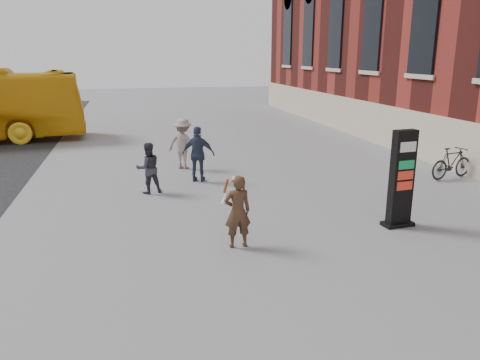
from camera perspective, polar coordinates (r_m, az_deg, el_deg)
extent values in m
plane|color=#9E9EA3|center=(9.61, -2.16, -9.52)|extent=(100.00, 100.00, 0.00)
cube|color=beige|center=(18.58, 23.72, 4.22)|extent=(0.18, 44.00, 1.80)
cube|color=black|center=(11.62, 19.09, 0.11)|extent=(0.58, 0.28, 2.33)
cube|color=black|center=(11.94, 18.63, -5.07)|extent=(0.78, 0.44, 0.09)
cube|color=white|center=(11.45, 19.43, 3.94)|extent=(0.44, 0.30, 0.23)
cube|color=#0E6E35|center=(11.53, 19.25, 1.90)|extent=(0.44, 0.30, 0.20)
cube|color=#AA2717|center=(11.59, 19.14, 0.69)|extent=(0.44, 0.30, 0.20)
cube|color=#AA2717|center=(11.65, 19.04, -0.51)|extent=(0.44, 0.30, 0.20)
imported|color=#3F2C19|center=(9.88, -0.30, -3.87)|extent=(0.59, 0.41, 1.58)
cylinder|color=white|center=(9.67, -0.30, 0.17)|extent=(0.22, 0.22, 0.05)
cone|color=white|center=(10.05, 0.39, -1.82)|extent=(0.22, 0.22, 0.38)
cylinder|color=brown|center=(9.99, 0.39, -0.55)|extent=(0.12, 0.13, 0.33)
cone|color=white|center=(9.95, -1.71, -2.00)|extent=(0.22, 0.22, 0.38)
cylinder|color=brown|center=(9.89, -1.72, -0.71)|extent=(0.13, 0.12, 0.33)
imported|color=#313139|center=(14.01, -11.11, 1.44)|extent=(0.85, 0.73, 1.52)
imported|color=gray|center=(16.86, -6.97, 4.41)|extent=(1.34, 1.21, 1.81)
imported|color=#313951|center=(15.06, -5.11, 3.15)|extent=(1.14, 0.76, 1.80)
imported|color=black|center=(16.94, 24.41, 1.90)|extent=(1.82, 0.86, 1.06)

